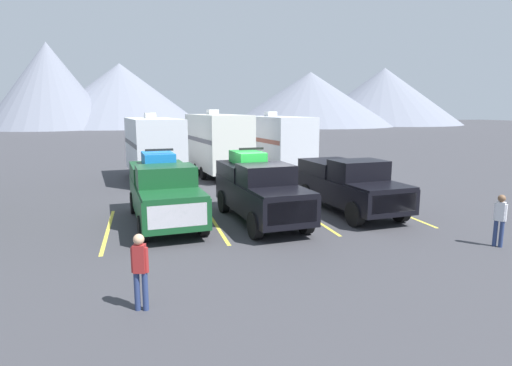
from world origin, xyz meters
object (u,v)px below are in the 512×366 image
at_px(camper_trailer_c, 277,142).
at_px(person_a, 140,267).
at_px(pickup_truck_b, 259,188).
at_px(pickup_truck_c, 349,184).
at_px(pickup_truck_a, 164,190).
at_px(camper_trailer_b, 217,142).
at_px(camper_trailer_a, 154,145).
at_px(person_b, 500,217).

xyz_separation_m(camper_trailer_c, person_a, (-8.12, -16.47, -1.12)).
relative_size(pickup_truck_b, pickup_truck_c, 1.02).
bearing_deg(camper_trailer_c, pickup_truck_a, -127.37).
bearing_deg(camper_trailer_b, pickup_truck_c, -70.98).
bearing_deg(camper_trailer_a, pickup_truck_c, -53.36).
distance_m(pickup_truck_b, person_b, 7.74).
height_order(camper_trailer_a, camper_trailer_c, camper_trailer_c).
bearing_deg(pickup_truck_c, pickup_truck_b, -173.96).
relative_size(pickup_truck_a, camper_trailer_c, 0.78).
xyz_separation_m(pickup_truck_b, person_b, (6.10, -4.76, -0.29)).
bearing_deg(pickup_truck_b, pickup_truck_c, 6.04).
height_order(pickup_truck_a, person_a, pickup_truck_a).
bearing_deg(person_a, camper_trailer_c, 63.76).
bearing_deg(pickup_truck_c, camper_trailer_a, 126.64).
height_order(pickup_truck_a, pickup_truck_c, pickup_truck_a).
bearing_deg(camper_trailer_b, camper_trailer_c, -4.71).
xyz_separation_m(pickup_truck_c, camper_trailer_a, (-7.25, 9.75, 0.90)).
height_order(pickup_truck_a, camper_trailer_c, camper_trailer_c).
xyz_separation_m(camper_trailer_b, person_a, (-4.49, -16.77, -1.18)).
bearing_deg(pickup_truck_a, camper_trailer_a, 90.41).
distance_m(pickup_truck_b, pickup_truck_c, 3.84).
height_order(camper_trailer_c, person_a, camper_trailer_c).
bearing_deg(pickup_truck_a, pickup_truck_b, -11.67).
xyz_separation_m(pickup_truck_a, camper_trailer_a, (-0.07, 9.46, 0.83)).
relative_size(camper_trailer_a, person_a, 4.70).
bearing_deg(pickup_truck_c, person_b, -66.14).
relative_size(pickup_truck_a, pickup_truck_b, 1.03).
xyz_separation_m(pickup_truck_b, person_a, (-4.18, -6.21, -0.27)).
height_order(pickup_truck_c, camper_trailer_c, camper_trailer_c).
distance_m(camper_trailer_c, person_b, 15.22).
bearing_deg(person_a, person_b, 8.05).
bearing_deg(pickup_truck_a, person_a, -96.71).
distance_m(pickup_truck_a, pickup_truck_c, 7.19).
bearing_deg(pickup_truck_b, pickup_truck_a, 168.33).
relative_size(pickup_truck_a, person_a, 3.63).
distance_m(pickup_truck_a, pickup_truck_b, 3.44).
bearing_deg(pickup_truck_b, camper_trailer_a, 108.69).
xyz_separation_m(camper_trailer_b, person_b, (5.78, -15.32, -1.20)).
distance_m(camper_trailer_a, person_b, 17.73).
bearing_deg(pickup_truck_b, person_a, -123.95).
bearing_deg(camper_trailer_b, camper_trailer_a, -173.76).
relative_size(pickup_truck_b, person_b, 3.58).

